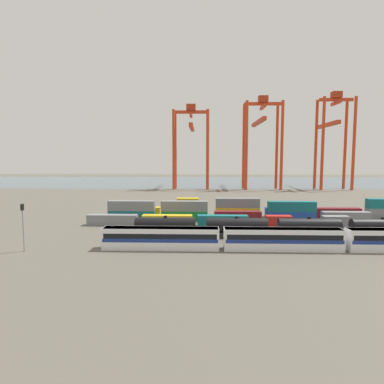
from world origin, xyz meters
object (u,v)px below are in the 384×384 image
passenger_train (283,238)px  shipping_container_4 (335,221)px  shipping_container_5 (132,215)px  shipping_container_13 (139,212)px  signal_mast (23,221)px  shipping_container_9 (238,216)px  gantry_crane_central (261,133)px  gantry_crane_east (333,132)px  shipping_container_19 (338,213)px  gantry_crane_west (191,137)px  shipping_container_18 (287,212)px  freight_tank_row (273,228)px  shipping_container_3 (279,221)px

passenger_train → shipping_container_4: size_ratio=10.67×
passenger_train → shipping_container_5: size_ratio=5.33×
shipping_container_13 → passenger_train: bearing=-46.3°
signal_mast → shipping_container_9: signal_mast is taller
gantry_crane_central → gantry_crane_east: size_ratio=0.96×
shipping_container_13 → shipping_container_19: (55.31, 0.00, 0.00)m
gantry_crane_east → shipping_container_13: bearing=-134.7°
shipping_container_5 → gantry_crane_west: size_ratio=0.27×
shipping_container_9 → gantry_crane_central: bearing=77.1°
shipping_container_18 → signal_mast: bearing=-146.5°
freight_tank_row → shipping_container_9: 18.77m
signal_mast → gantry_crane_east: 160.03m
shipping_container_3 → gantry_crane_west: gantry_crane_west is taller
freight_tank_row → shipping_container_4: size_ratio=9.41×
freight_tank_row → gantry_crane_central: 116.72m
shipping_container_19 → gantry_crane_west: size_ratio=0.27×
shipping_container_5 → shipping_container_19: (56.01, 6.44, 0.00)m
shipping_container_4 → shipping_container_19: same height
shipping_container_4 → gantry_crane_central: size_ratio=0.13×
freight_tank_row → gantry_crane_east: bearing=64.4°
freight_tank_row → shipping_container_9: size_ratio=4.70×
shipping_container_18 → passenger_train: bearing=-105.2°
freight_tank_row → shipping_container_9: freight_tank_row is taller
freight_tank_row → shipping_container_5: size_ratio=4.70×
freight_tank_row → shipping_container_13: freight_tank_row is taller
passenger_train → gantry_crane_east: bearing=66.1°
gantry_crane_central → shipping_container_5: bearing=-117.7°
passenger_train → signal_mast: signal_mast is taller
shipping_container_18 → freight_tank_row: bearing=-110.4°
freight_tank_row → shipping_container_5: (-33.13, 17.96, -0.79)m
shipping_container_13 → gantry_crane_east: (85.88, 86.93, 28.36)m
gantry_crane_west → shipping_container_4: bearing=-69.2°
shipping_container_4 → shipping_container_5: same height
passenger_train → shipping_container_4: 27.21m
shipping_container_9 → gantry_crane_east: (58.82, 93.37, 28.36)m
freight_tank_row → shipping_container_3: freight_tank_row is taller
gantry_crane_east → shipping_container_18: bearing=-117.1°
passenger_train → freight_tank_row: freight_tank_row is taller
shipping_container_4 → shipping_container_9: same height
passenger_train → shipping_container_4: passenger_train is taller
shipping_container_3 → shipping_container_9: (-9.16, 6.44, 0.00)m
gantry_crane_west → shipping_container_18: bearing=-71.1°
passenger_train → freight_tank_row: bearing=89.1°
shipping_container_5 → shipping_container_18: bearing=8.7°
shipping_container_9 → gantry_crane_west: gantry_crane_west is taller
shipping_container_19 → gantry_crane_east: bearing=70.6°
freight_tank_row → shipping_container_3: (3.79, 11.53, -0.79)m
shipping_container_18 → gantry_crane_west: gantry_crane_west is taller
signal_mast → shipping_container_4: size_ratio=1.39×
shipping_container_5 → shipping_container_9: 27.75m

